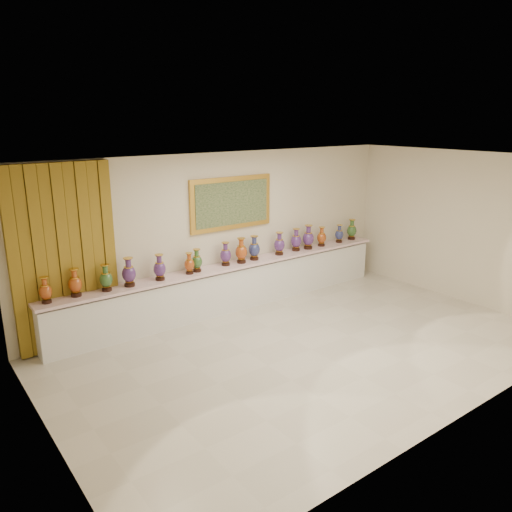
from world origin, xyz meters
The scene contains 19 objects.
ground centered at (0.00, 0.00, 0.00)m, with size 8.00×8.00×0.00m, color beige.
room centered at (-2.52, 2.44, 1.59)m, with size 8.00×8.00×8.00m.
counter centered at (0.00, 2.27, 0.44)m, with size 7.28×0.48×0.90m.
vase_0 centered at (-3.41, 2.24, 1.09)m, with size 0.19×0.19×0.41m.
vase_1 centered at (-2.95, 2.27, 1.10)m, with size 0.26×0.26×0.45m.
vase_2 centered at (-2.47, 2.23, 1.10)m, with size 0.24×0.24×0.45m.
vase_3 centered at (-2.08, 2.23, 1.12)m, with size 0.25×0.25×0.49m.
vase_4 centered at (-1.53, 2.22, 1.11)m, with size 0.27×0.27×0.46m.
vase_5 centered at (-0.95, 2.22, 1.08)m, with size 0.21×0.21×0.39m.
vase_6 centered at (-0.77, 2.25, 1.09)m, with size 0.20×0.20×0.43m.
vase_7 centered at (-0.13, 2.27, 1.10)m, with size 0.26×0.26×0.45m.
vase_8 centered at (0.20, 2.23, 1.12)m, with size 0.29×0.29×0.49m.
vase_9 centered at (0.53, 2.26, 1.12)m, with size 0.30×0.30×0.48m.
vase_10 centered at (1.16, 2.25, 1.11)m, with size 0.23×0.23×0.47m.
vase_11 centered at (1.65, 2.29, 1.11)m, with size 0.28×0.28×0.47m.
vase_12 centered at (1.95, 2.25, 1.13)m, with size 0.27×0.27×0.52m.
vase_13 centered at (2.35, 2.25, 1.09)m, with size 0.23×0.23×0.43m.
vase_14 centered at (2.90, 2.25, 1.08)m, with size 0.23×0.23×0.40m.
vase_15 centered at (3.33, 2.28, 1.11)m, with size 0.23×0.23×0.47m.
Camera 1 is at (-5.11, -5.34, 3.63)m, focal length 35.00 mm.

